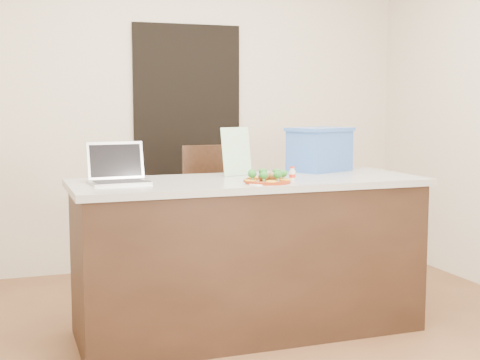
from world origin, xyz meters
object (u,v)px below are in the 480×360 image
object	(u,v)px
napkin	(260,183)
yogurt_bottle	(292,175)
plate	(267,181)
island	(249,256)
blue_box	(320,149)
laptop	(117,172)
chair	(221,213)

from	to	relation	value
napkin	yogurt_bottle	size ratio (longest dim) A/B	1.79
yogurt_bottle	plate	bearing A→B (deg)	-159.66
island	yogurt_bottle	bearing A→B (deg)	-34.50
napkin	yogurt_bottle	world-z (taller)	yogurt_bottle
blue_box	laptop	bearing A→B (deg)	165.40
plate	laptop	xyz separation A→B (m)	(-0.78, 0.28, 0.05)
napkin	yogurt_bottle	distance (m)	0.26
yogurt_bottle	chair	distance (m)	0.92
yogurt_bottle	blue_box	xyz separation A→B (m)	(0.38, 0.42, 0.11)
yogurt_bottle	napkin	bearing A→B (deg)	-156.28
island	plate	size ratio (longest dim) A/B	7.75
napkin	yogurt_bottle	xyz separation A→B (m)	(0.24, 0.10, 0.03)
island	plate	world-z (taller)	plate
island	blue_box	size ratio (longest dim) A/B	4.39
laptop	blue_box	bearing A→B (deg)	5.01
plate	napkin	bearing A→B (deg)	-145.97
island	laptop	xyz separation A→B (m)	(-0.76, 0.07, 0.52)
plate	yogurt_bottle	size ratio (longest dim) A/B	3.38
island	chair	bearing A→B (deg)	85.62
blue_box	chair	size ratio (longest dim) A/B	0.44
plate	island	bearing A→B (deg)	97.00
chair	blue_box	bearing A→B (deg)	-36.66
blue_box	chair	world-z (taller)	blue_box
plate	yogurt_bottle	xyz separation A→B (m)	(0.18, 0.07, 0.02)
laptop	chair	distance (m)	1.09
island	napkin	xyz separation A→B (m)	(-0.03, -0.25, 0.46)
yogurt_bottle	island	bearing A→B (deg)	145.50
island	laptop	size ratio (longest dim) A/B	6.22
plate	chair	size ratio (longest dim) A/B	0.25
blue_box	island	bearing A→B (deg)	-178.52
yogurt_bottle	chair	bearing A→B (deg)	100.61
napkin	laptop	distance (m)	0.80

